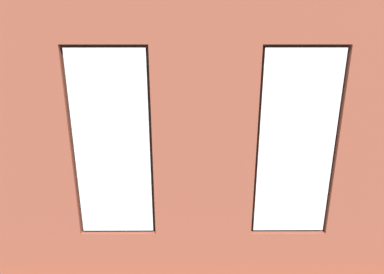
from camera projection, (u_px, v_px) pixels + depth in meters
ground_plane at (198, 182)px, 6.93m from camera, size 6.29×6.39×0.10m
brick_wall_with_windows at (204, 154)px, 3.73m from camera, size 5.69×0.30×3.34m
white_wall_right at (44, 101)px, 6.19m from camera, size 0.10×5.39×3.34m
couch_by_window at (181, 225)px, 4.76m from camera, size 1.86×0.87×0.80m
couch_left at (310, 170)px, 6.54m from camera, size 0.94×1.77×0.80m
coffee_table at (179, 154)px, 7.22m from camera, size 1.50×0.84×0.43m
cup_ceramic at (184, 152)px, 7.07m from camera, size 0.08×0.08×0.09m
table_plant_small at (179, 147)px, 7.17m from camera, size 0.11×0.11×0.19m
remote_silver at (157, 153)px, 7.08m from camera, size 0.06×0.17×0.02m
remote_gray at (198, 149)px, 7.34m from camera, size 0.12×0.17×0.02m
media_console at (70, 171)px, 6.63m from camera, size 1.23×0.42×0.56m
tv_flatscreen at (66, 137)px, 6.42m from camera, size 1.15×0.20×0.82m
papasan_chair at (170, 128)px, 8.81m from camera, size 1.10×1.10×0.69m
potted_plant_near_tv at (80, 185)px, 5.55m from camera, size 0.80×0.80×1.21m
potted_plant_corner_near_left at (284, 121)px, 8.83m from camera, size 0.79×0.83×1.05m
potted_plant_between_couches at (281, 199)px, 4.69m from camera, size 0.79×0.79×1.08m
potted_plant_corner_far_left at (373, 208)px, 4.57m from camera, size 0.59×0.59×1.00m
potted_plant_foreground_right at (111, 124)px, 8.77m from camera, size 0.86×0.79×1.12m
potted_plant_beside_window_right at (36, 215)px, 4.58m from camera, size 0.56×0.56×0.83m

